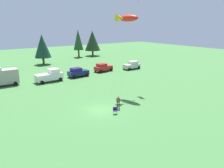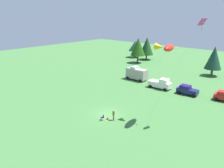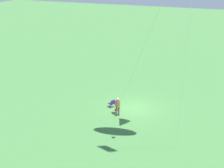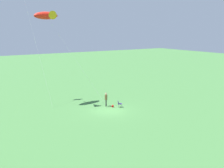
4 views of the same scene
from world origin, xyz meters
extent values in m
plane|color=#3F7439|center=(0.00, 0.00, 0.00)|extent=(160.00, 160.00, 0.00)
cylinder|color=#3A3B38|center=(2.18, -0.95, 0.42)|extent=(0.14, 0.14, 0.85)
cylinder|color=#3A3B38|center=(2.01, -0.80, 0.42)|extent=(0.14, 0.14, 0.85)
cylinder|color=brown|center=(2.10, -0.88, 1.16)|extent=(0.48, 0.48, 0.62)
sphere|color=tan|center=(2.10, -0.88, 1.62)|extent=(0.24, 0.24, 0.24)
cylinder|color=brown|center=(2.21, -1.05, 1.19)|extent=(0.17, 0.16, 0.56)
cylinder|color=brown|center=(1.91, -0.79, 1.19)|extent=(0.15, 0.15, 0.55)
cube|color=#2B1263|center=(0.73, -2.07, 0.42)|extent=(0.65, 0.65, 0.04)
cube|color=#2B1263|center=(0.83, -1.88, 0.62)|extent=(0.44, 0.27, 0.40)
cylinder|color=#A5A8AD|center=(0.81, -2.36, 0.21)|extent=(0.03, 0.03, 0.42)
cylinder|color=#A5A8AD|center=(0.44, -2.16, 0.21)|extent=(0.03, 0.03, 0.42)
cylinder|color=#A5A8AD|center=(1.01, -1.99, 0.21)|extent=(0.03, 0.03, 0.42)
cylinder|color=#A5A8AD|center=(0.64, -1.79, 0.21)|extent=(0.03, 0.03, 0.42)
cube|color=#BF0909|center=(1.23, -1.31, 0.11)|extent=(0.39, 0.38, 0.22)
cube|color=#A2978F|center=(-8.09, 19.55, 1.59)|extent=(5.43, 2.26, 2.50)
cube|color=silver|center=(-8.74, 19.55, 3.09)|extent=(1.42, 2.04, 0.50)
cylinder|color=black|center=(-10.05, 18.38, 0.34)|extent=(0.68, 0.23, 0.68)
cylinder|color=black|center=(-10.02, 20.76, 0.34)|extent=(0.68, 0.23, 0.68)
cylinder|color=black|center=(-6.16, 18.33, 0.34)|extent=(0.68, 0.23, 0.68)
cylinder|color=black|center=(-6.13, 20.71, 0.34)|extent=(0.68, 0.23, 0.68)
cube|color=silver|center=(-0.34, 17.57, 0.94)|extent=(5.12, 2.32, 1.20)
cube|color=white|center=(0.66, 17.63, 1.94)|extent=(1.92, 1.95, 0.80)
cylinder|color=black|center=(1.39, 18.77, 0.34)|extent=(0.69, 0.26, 0.68)
cylinder|color=black|center=(1.53, 16.60, 0.34)|extent=(0.69, 0.26, 0.68)
cylinder|color=black|center=(-2.20, 18.54, 0.34)|extent=(0.69, 0.26, 0.68)
cylinder|color=black|center=(-2.06, 16.36, 0.34)|extent=(0.69, 0.26, 0.68)
cube|color=#171C52|center=(5.97, 17.91, 0.79)|extent=(4.26, 1.96, 0.90)
cube|color=navy|center=(5.46, 17.89, 1.56)|extent=(2.06, 1.73, 0.65)
cylinder|color=black|center=(4.49, 16.86, 0.34)|extent=(0.69, 0.25, 0.68)
cylinder|color=black|center=(4.42, 18.84, 0.34)|extent=(0.69, 0.25, 0.68)
cylinder|color=black|center=(7.52, 16.98, 0.34)|extent=(0.69, 0.25, 0.68)
cylinder|color=black|center=(7.44, 18.96, 0.34)|extent=(0.69, 0.25, 0.68)
cube|color=red|center=(12.51, 19.20, 1.56)|extent=(2.16, 1.86, 0.65)
cylinder|color=black|center=(11.61, 18.12, 0.34)|extent=(0.70, 0.29, 0.68)
cylinder|color=black|center=(11.41, 20.08, 0.34)|extent=(0.70, 0.29, 0.68)
cylinder|color=#4C3022|center=(-26.00, 43.42, 1.25)|extent=(0.45, 0.45, 2.50)
cone|color=#15412A|center=(-26.00, 43.42, 4.33)|extent=(4.72, 4.72, 3.66)
cylinder|color=#4F3227|center=(-20.26, 42.63, 0.92)|extent=(0.48, 0.48, 1.83)
cone|color=#183F1A|center=(-20.26, 42.63, 4.94)|extent=(4.81, 4.81, 6.22)
cylinder|color=#443B2A|center=(-19.47, 36.04, 1.29)|extent=(0.51, 0.51, 2.59)
cone|color=#1D4911|center=(-19.47, 36.04, 5.48)|extent=(4.88, 4.88, 5.78)
cylinder|color=#494027|center=(4.84, 36.12, 0.94)|extent=(0.54, 0.54, 1.88)
cone|color=#16392B|center=(4.84, 36.12, 4.89)|extent=(4.32, 4.32, 6.01)
ellipsoid|color=red|center=(7.90, 4.45, 11.35)|extent=(1.89, 3.69, 1.04)
cone|color=yellow|center=(6.33, 4.45, 11.35)|extent=(1.23, 1.04, 1.04)
sphere|color=yellow|center=(8.87, 4.77, 11.47)|extent=(0.25, 0.25, 0.25)
cylinder|color=silver|center=(5.13, 1.70, 5.68)|extent=(5.56, 5.52, 11.36)
cylinder|color=#4C3823|center=(2.36, -1.05, 0.00)|extent=(0.04, 0.04, 0.01)
cube|color=#DC3899|center=(11.47, 6.36, 14.98)|extent=(0.98, 1.30, 0.97)
cylinder|color=green|center=(11.47, 6.36, 14.29)|extent=(0.04, 0.04, 1.15)
cylinder|color=silver|center=(8.32, 5.72, 7.49)|extent=(6.32, 1.30, 14.98)
cylinder|color=#4C3823|center=(5.17, 5.07, 0.00)|extent=(0.04, 0.04, 0.01)
camera|label=1|loc=(-13.76, -21.82, 10.52)|focal=35.00mm
camera|label=2|loc=(22.55, -24.20, 16.05)|focal=35.00mm
camera|label=3|loc=(25.12, 8.66, 12.33)|focal=50.00mm
camera|label=4|loc=(-30.54, 19.59, 9.99)|focal=50.00mm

